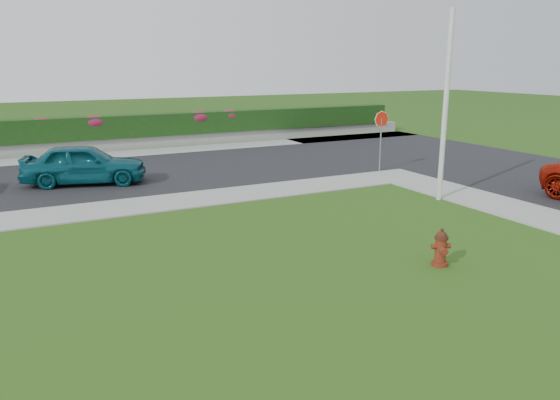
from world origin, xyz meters
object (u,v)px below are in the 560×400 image
sedan_teal (84,164)px  utility_pole (445,108)px  stop_sign (381,127)px  fire_hydrant (441,248)px

sedan_teal → utility_pole: 12.38m
stop_sign → sedan_teal: bearing=-172.2°
sedan_teal → utility_pole: size_ratio=0.73×
fire_hydrant → stop_sign: (5.22, 9.01, 1.39)m
utility_pole → stop_sign: bearing=76.4°
fire_hydrant → utility_pole: utility_pole is taller
stop_sign → utility_pole: bearing=-81.1°
fire_hydrant → utility_pole: (4.11, 4.45, 2.51)m
sedan_teal → stop_sign: size_ratio=1.74×
utility_pole → sedan_teal: bearing=142.7°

